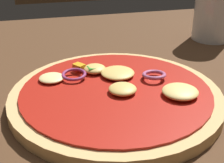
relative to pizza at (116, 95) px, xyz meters
name	(u,v)px	position (x,y,z in m)	size (l,w,h in m)	color
dining_table	(79,111)	(-0.05, 0.02, -0.03)	(1.37, 0.86, 0.03)	#4C301C
pizza	(116,95)	(0.00, 0.00, 0.00)	(0.28, 0.28, 0.03)	tan
beer_glass	(215,8)	(0.25, 0.20, 0.05)	(0.08, 0.08, 0.14)	silver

